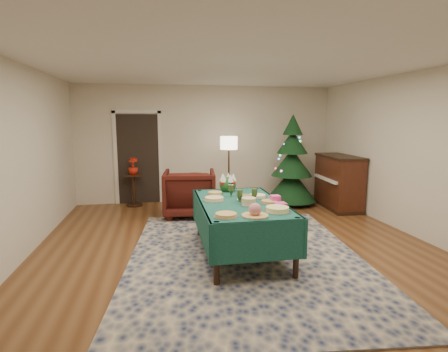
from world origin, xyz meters
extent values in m
plane|color=#593319|center=(0.00, 0.00, 0.00)|extent=(7.00, 7.00, 0.00)
plane|color=white|center=(0.00, 0.00, 2.70)|extent=(7.00, 7.00, 0.00)
plane|color=beige|center=(0.00, 3.50, 1.35)|extent=(6.00, 0.00, 6.00)
plane|color=beige|center=(0.00, -3.50, 1.35)|extent=(6.00, 0.00, 6.00)
plane|color=beige|center=(-3.00, 0.00, 1.35)|extent=(0.00, 7.00, 7.00)
plane|color=beige|center=(3.00, 0.00, 1.35)|extent=(0.00, 7.00, 7.00)
cube|color=black|center=(-1.60, 3.48, 1.02)|extent=(0.92, 0.02, 2.04)
cube|color=silver|center=(-2.10, 3.48, 1.05)|extent=(0.08, 0.04, 2.14)
cube|color=silver|center=(-1.10, 3.48, 1.05)|extent=(0.08, 0.04, 2.14)
cube|color=silver|center=(-1.60, 3.48, 2.10)|extent=(1.08, 0.04, 0.08)
cube|color=#121E47|center=(0.03, -0.16, 0.01)|extent=(3.60, 4.50, 0.02)
cylinder|color=black|center=(-0.51, -0.93, 0.39)|extent=(0.07, 0.07, 0.77)
cylinder|color=black|center=(-0.50, 0.86, 0.39)|extent=(0.07, 0.07, 0.77)
cylinder|color=black|center=(0.46, -0.94, 0.39)|extent=(0.07, 0.07, 0.77)
cylinder|color=black|center=(0.47, 0.85, 0.39)|extent=(0.07, 0.07, 0.77)
cube|color=#13453A|center=(-0.02, -0.04, 0.75)|extent=(1.15, 1.97, 0.04)
cube|color=#13453A|center=(-0.01, 0.93, 0.53)|extent=(1.17, 0.04, 0.48)
cube|color=#13453A|center=(-0.03, -1.01, 0.53)|extent=(1.17, 0.04, 0.48)
cube|color=#13453A|center=(0.54, -0.04, 0.53)|extent=(0.05, 1.99, 0.48)
cube|color=#13453A|center=(-0.58, -0.04, 0.53)|extent=(0.05, 1.99, 0.48)
cylinder|color=silver|center=(-0.37, -0.77, 0.78)|extent=(0.30, 0.30, 0.01)
cylinder|color=tan|center=(-0.37, -0.77, 0.80)|extent=(0.25, 0.25, 0.04)
cylinder|color=silver|center=(-0.03, -0.81, 0.78)|extent=(0.33, 0.33, 0.01)
sphere|color=#CC727A|center=(-0.03, -0.81, 0.86)|extent=(0.15, 0.15, 0.15)
cylinder|color=silver|center=(0.31, -0.64, 0.78)|extent=(0.34, 0.34, 0.01)
cylinder|color=#D8D172|center=(0.31, -0.64, 0.81)|extent=(0.29, 0.29, 0.05)
cylinder|color=silver|center=(0.04, -0.26, 0.78)|extent=(0.23, 0.23, 0.01)
cylinder|color=tan|center=(0.04, -0.26, 0.83)|extent=(0.19, 0.19, 0.09)
cylinder|color=silver|center=(0.35, -0.20, 0.78)|extent=(0.26, 0.26, 0.01)
cylinder|color=#B2844C|center=(0.35, -0.20, 0.80)|extent=(0.22, 0.22, 0.03)
cylinder|color=silver|center=(-0.37, 0.10, 0.78)|extent=(0.31, 0.31, 0.01)
cylinder|color=#D8BF7F|center=(-0.37, 0.10, 0.81)|extent=(0.27, 0.27, 0.04)
cylinder|color=silver|center=(0.07, 0.04, 0.78)|extent=(0.25, 0.25, 0.01)
cylinder|color=maroon|center=(0.07, 0.04, 0.82)|extent=(0.21, 0.21, 0.06)
cylinder|color=silver|center=(0.29, 0.19, 0.78)|extent=(0.28, 0.28, 0.01)
cylinder|color=#F2EACC|center=(0.29, 0.19, 0.80)|extent=(0.24, 0.24, 0.03)
cylinder|color=silver|center=(-0.29, 0.51, 0.78)|extent=(0.25, 0.25, 0.01)
cylinder|color=tan|center=(-0.29, 0.51, 0.80)|extent=(0.21, 0.21, 0.03)
cone|color=#2D471E|center=(-0.08, 0.32, 0.82)|extent=(0.07, 0.07, 0.09)
cylinder|color=#2D471E|center=(-0.08, 0.32, 0.91)|extent=(0.08, 0.08, 0.09)
cone|color=#2D471E|center=(0.18, -0.03, 0.82)|extent=(0.07, 0.07, 0.09)
cylinder|color=#2D471E|center=(0.18, -0.03, 0.91)|extent=(0.08, 0.08, 0.09)
cone|color=#2D471E|center=(-0.04, -0.07, 0.82)|extent=(0.07, 0.07, 0.09)
cylinder|color=#2D471E|center=(-0.04, -0.07, 0.91)|extent=(0.08, 0.08, 0.09)
cube|color=#D13A7E|center=(0.45, -0.35, 0.79)|extent=(0.16, 0.16, 0.04)
cube|color=#E8409F|center=(0.44, -0.17, 0.83)|extent=(0.12, 0.12, 0.10)
sphere|color=#1E4C1E|center=(-0.05, 0.73, 0.88)|extent=(0.27, 0.27, 0.27)
cone|color=white|center=(0.04, 0.73, 1.00)|extent=(0.10, 0.10, 0.12)
cone|color=white|center=(-0.02, 0.82, 1.00)|extent=(0.10, 0.10, 0.12)
cone|color=white|center=(-0.13, 0.79, 1.00)|extent=(0.10, 0.10, 0.12)
cone|color=white|center=(-0.13, 0.68, 1.00)|extent=(0.10, 0.10, 0.12)
cone|color=white|center=(-0.02, 0.65, 1.00)|extent=(0.10, 0.10, 0.12)
sphere|color=#B20C0F|center=(0.04, 0.80, 0.92)|extent=(0.07, 0.07, 0.07)
sphere|color=#B20C0F|center=(-0.12, 0.83, 0.92)|extent=(0.07, 0.07, 0.07)
sphere|color=#B20C0F|center=(-0.15, 0.67, 0.92)|extent=(0.07, 0.07, 0.07)
sphere|color=#B20C0F|center=(0.01, 0.64, 0.92)|extent=(0.07, 0.07, 0.07)
imported|color=#3E120D|center=(-0.55, 2.15, 0.51)|extent=(1.09, 1.04, 1.03)
cylinder|color=#A57F3F|center=(0.39, 2.84, 0.01)|extent=(0.26, 0.26, 0.03)
cylinder|color=black|center=(0.39, 2.84, 0.71)|extent=(0.04, 0.04, 1.41)
cylinder|color=#FFEABF|center=(0.39, 2.84, 1.41)|extent=(0.38, 0.38, 0.28)
cylinder|color=black|center=(-1.70, 3.20, 0.02)|extent=(0.36, 0.36, 0.04)
cylinder|color=black|center=(-1.70, 3.20, 0.35)|extent=(0.08, 0.08, 0.66)
cylinder|color=black|center=(-1.70, 3.20, 0.70)|extent=(0.40, 0.40, 0.03)
imported|color=red|center=(-1.70, 3.20, 0.82)|extent=(0.21, 0.38, 0.21)
cylinder|color=black|center=(1.81, 2.71, 0.08)|extent=(0.12, 0.12, 0.16)
cone|color=black|center=(1.81, 2.71, 0.46)|extent=(1.39, 1.39, 0.71)
cone|color=black|center=(1.81, 2.71, 0.97)|extent=(1.14, 1.14, 0.61)
cone|color=black|center=(1.81, 2.71, 1.43)|extent=(0.86, 0.86, 0.51)
cone|color=black|center=(1.81, 2.71, 1.81)|extent=(0.56, 0.56, 0.46)
cube|color=black|center=(2.70, 2.20, 0.04)|extent=(0.65, 1.35, 0.07)
cube|color=#39190E|center=(2.70, 2.20, 0.58)|extent=(0.63, 1.33, 1.08)
cube|color=black|center=(2.70, 2.20, 1.14)|extent=(0.67, 1.37, 0.05)
cube|color=white|center=(2.42, 2.22, 0.65)|extent=(0.18, 1.12, 0.06)
camera|label=1|loc=(-1.13, -4.70, 1.91)|focal=28.00mm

